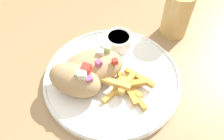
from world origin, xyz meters
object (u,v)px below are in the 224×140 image
(pita_sandwich_far, at_px, (95,65))
(sauce_ramekin, at_px, (119,40))
(water_glass, at_px, (177,16))
(plate, at_px, (112,77))
(pita_sandwich_near, at_px, (75,80))
(fries_pile, at_px, (127,85))

(pita_sandwich_far, xyz_separation_m, sauce_ramekin, (0.06, 0.08, -0.01))
(pita_sandwich_far, xyz_separation_m, water_glass, (0.21, 0.13, 0.01))
(plate, relative_size, pita_sandwich_near, 2.32)
(pita_sandwich_near, distance_m, pita_sandwich_far, 0.05)
(pita_sandwich_far, bearing_deg, water_glass, 25.46)
(sauce_ramekin, bearing_deg, pita_sandwich_near, -131.92)
(plate, distance_m, pita_sandwich_near, 0.09)
(pita_sandwich_far, height_order, fries_pile, pita_sandwich_far)
(plate, relative_size, water_glass, 2.58)
(fries_pile, bearing_deg, pita_sandwich_near, 174.15)
(fries_pile, height_order, water_glass, water_glass)
(pita_sandwich_near, xyz_separation_m, sauce_ramekin, (0.10, 0.11, -0.01))
(pita_sandwich_far, bearing_deg, plate, -23.10)
(plate, xyz_separation_m, water_glass, (0.18, 0.14, 0.04))
(plate, bearing_deg, fries_pile, -52.08)
(pita_sandwich_near, distance_m, sauce_ramekin, 0.15)
(pita_sandwich_far, height_order, sauce_ramekin, pita_sandwich_far)
(water_glass, bearing_deg, plate, -141.79)
(plate, height_order, pita_sandwich_far, pita_sandwich_far)
(pita_sandwich_near, xyz_separation_m, pita_sandwich_far, (0.04, 0.04, -0.00))
(pita_sandwich_far, bearing_deg, pita_sandwich_near, -144.46)
(pita_sandwich_near, distance_m, fries_pile, 0.11)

